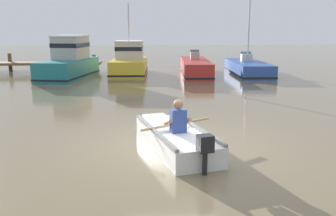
% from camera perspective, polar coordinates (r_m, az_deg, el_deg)
% --- Properties ---
extents(ground_plane, '(120.00, 120.00, 0.00)m').
position_cam_1_polar(ground_plane, '(8.96, 1.28, -5.67)').
color(ground_plane, '#7A6B4C').
extents(wooden_dock, '(12.28, 1.64, 1.15)m').
position_cam_1_polar(wooden_dock, '(26.86, -23.38, 6.26)').
color(wooden_dock, brown).
rests_on(wooden_dock, ground).
extents(rowboat_with_person, '(1.82, 3.71, 1.19)m').
position_cam_1_polar(rowboat_with_person, '(8.66, 1.05, -4.56)').
color(rowboat_with_person, white).
rests_on(rowboat_with_person, ground).
extents(moored_boat_teal, '(3.11, 5.42, 2.40)m').
position_cam_1_polar(moored_boat_teal, '(22.05, -14.87, 6.76)').
color(moored_boat_teal, '#1E727A').
rests_on(moored_boat_teal, ground).
extents(moored_boat_yellow, '(2.47, 4.80, 4.26)m').
position_cam_1_polar(moored_boat_yellow, '(23.37, -5.92, 7.05)').
color(moored_boat_yellow, gold).
rests_on(moored_boat_yellow, ground).
extents(moored_boat_red, '(2.26, 6.73, 1.48)m').
position_cam_1_polar(moored_boat_red, '(23.13, 4.19, 6.19)').
color(moored_boat_red, '#B72D28').
rests_on(moored_boat_red, ground).
extents(moored_boat_blue, '(2.46, 6.29, 4.76)m').
position_cam_1_polar(moored_boat_blue, '(23.74, 12.08, 5.98)').
color(moored_boat_blue, '#2D519E').
rests_on(moored_boat_blue, ground).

